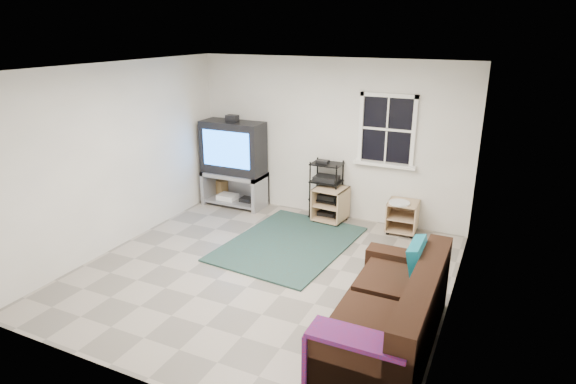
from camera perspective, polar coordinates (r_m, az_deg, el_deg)
The scene contains 8 objects.
room at distance 7.59m, azimuth 11.60°, elevation 6.72°, with size 4.60×4.62×4.60m.
tv_unit at distance 8.48m, azimuth -6.43°, elevation 4.18°, with size 1.10×0.55×1.62m.
av_rack at distance 7.97m, azimuth 4.53°, elevation -0.19°, with size 0.49×0.36×0.98m.
side_table_left at distance 7.91m, azimuth 5.17°, elevation -1.29°, with size 0.53×0.53×0.58m.
side_table_right at distance 7.67m, azimuth 13.42°, elevation -2.56°, with size 0.47×0.49×0.52m.
sofa at distance 4.99m, azimuth 12.01°, elevation -14.35°, with size 0.91×2.05×0.94m.
shag_rug at distance 7.13m, azimuth 0.12°, elevation -6.12°, with size 1.60×2.20×0.03m, color #2F2015.
paper_bag at distance 9.04m, azimuth -7.97°, elevation 0.34°, with size 0.25×0.16×0.35m, color #A07B47.
Camera 1 is at (2.69, -4.95, 3.04)m, focal length 30.00 mm.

